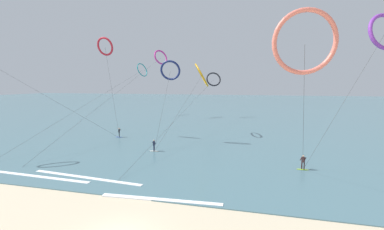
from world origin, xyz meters
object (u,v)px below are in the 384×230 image
at_px(kite_crimson, 105,47).
at_px(surfer_ivory, 154,146).
at_px(kite_amber, 202,75).
at_px(kite_charcoal, 213,79).
at_px(surfer_cobalt, 119,133).
at_px(kite_coral, 305,42).
at_px(surfer_lime, 303,163).
at_px(kite_teal, 142,70).
at_px(kite_navy, 170,70).
at_px(kite_magenta, 161,57).

bearing_deg(kite_crimson, surfer_ivory, 153.81).
xyz_separation_m(surfer_ivory, kite_crimson, (-12.23, 8.07, 15.46)).
relative_size(kite_amber, kite_charcoal, 0.31).
height_order(surfer_cobalt, kite_charcoal, kite_charcoal).
bearing_deg(kite_charcoal, kite_coral, -96.98).
xyz_separation_m(surfer_lime, kite_coral, (-2.04, -9.10, 12.02)).
distance_m(kite_teal, kite_navy, 39.19).
height_order(kite_teal, kite_magenta, kite_magenta).
bearing_deg(kite_crimson, surfer_cobalt, 176.10).
distance_m(kite_amber, kite_charcoal, 26.01).
xyz_separation_m(kite_coral, kite_charcoal, (-14.94, 52.29, -1.91)).
height_order(kite_amber, kite_teal, kite_teal).
xyz_separation_m(kite_coral, kite_crimson, (-29.54, 20.63, 3.43)).
relative_size(surfer_lime, kite_navy, 0.13).
relative_size(kite_charcoal, kite_crimson, 2.98).
bearing_deg(kite_navy, surfer_cobalt, -12.01).
relative_size(kite_charcoal, kite_teal, 1.00).
bearing_deg(kite_navy, kite_coral, 127.45).
relative_size(surfer_cobalt, kite_amber, 0.10).
bearing_deg(surfer_cobalt, kite_teal, -10.77).
xyz_separation_m(kite_teal, kite_crimson, (7.44, -31.67, 2.45)).
distance_m(surfer_lime, kite_crimson, 37.00).
distance_m(surfer_cobalt, kite_navy, 15.15).
relative_size(kite_magenta, kite_navy, 3.61).
distance_m(surfer_ivory, kite_crimson, 21.30).
distance_m(kite_crimson, kite_navy, 13.62).
height_order(kite_amber, kite_navy, kite_amber).
xyz_separation_m(kite_teal, kite_navy, (20.19, -33.54, -1.98)).
height_order(kite_coral, kite_navy, kite_coral).
distance_m(kite_coral, kite_magenta, 56.89).
xyz_separation_m(kite_charcoal, kite_teal, (-22.05, 0.02, 2.90)).
xyz_separation_m(kite_coral, kite_magenta, (-29.47, 48.48, 4.24)).
height_order(surfer_ivory, kite_teal, kite_teal).
relative_size(surfer_lime, kite_teal, 0.03).
bearing_deg(kite_teal, kite_amber, -123.48).
distance_m(surfer_lime, kite_magenta, 52.99).
distance_m(kite_amber, kite_teal, 35.33).
xyz_separation_m(kite_amber, kite_magenta, (-16.30, 22.14, 5.80)).
distance_m(surfer_cobalt, kite_coral, 35.84).
bearing_deg(kite_amber, kite_navy, 142.12).
bearing_deg(kite_charcoal, kite_amber, -109.02).
bearing_deg(kite_magenta, kite_coral, -116.27).
bearing_deg(kite_navy, kite_charcoal, -97.54).
distance_m(surfer_ivory, kite_navy, 12.67).
xyz_separation_m(kite_charcoal, kite_navy, (-1.86, -33.52, 0.92)).
distance_m(surfer_cobalt, surfer_ivory, 12.38).
bearing_deg(kite_navy, kite_teal, -63.32).
bearing_deg(kite_coral, kite_magenta, -69.70).
relative_size(kite_amber, kite_teal, 0.31).
height_order(kite_magenta, kite_navy, kite_magenta).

